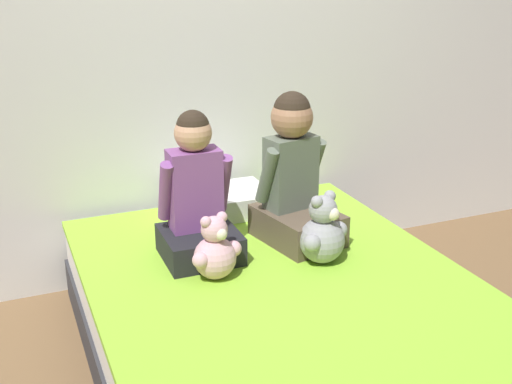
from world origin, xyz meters
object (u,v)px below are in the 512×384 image
Objects in this scene: child_on_right at (294,179)px; teddy_bear_held_by_right_child at (323,233)px; pillow_at_headboard at (218,203)px; teddy_bear_held_by_left_child at (215,251)px; bed at (285,328)px; child_on_left at (197,200)px.

teddy_bear_held_by_right_child is (0.01, -0.26, -0.16)m from child_on_right.
teddy_bear_held_by_right_child reaches higher than pillow_at_headboard.
teddy_bear_held_by_left_child is 0.69m from pillow_at_headboard.
teddy_bear_held_by_left_child is 0.46m from teddy_bear_held_by_right_child.
teddy_bear_held_by_right_child is (0.46, -0.03, 0.01)m from teddy_bear_held_by_left_child.
teddy_bear_held_by_right_child is at bearing 28.29° from bed.
child_on_right reaches higher than teddy_bear_held_by_right_child.
teddy_bear_held_by_right_child is at bearing -71.82° from pillow_at_headboard.
child_on_right is (0.45, 0.00, 0.03)m from child_on_left.
pillow_at_headboard is (0.24, 0.42, -0.20)m from child_on_left.
pillow_at_headboard is at bearing 52.75° from teddy_bear_held_by_left_child.
child_on_right is 0.31m from teddy_bear_held_by_right_child.
bed is 6.53× the size of teddy_bear_held_by_right_child.
child_on_right is at bearing -62.54° from pillow_at_headboard.
child_on_right reaches higher than bed.
bed is 0.43m from teddy_bear_held_by_left_child.
child_on_right is 2.20× the size of teddy_bear_held_by_right_child.
teddy_bear_held_by_right_child is 0.72m from pillow_at_headboard.
bed is at bearing -50.46° from teddy_bear_held_by_left_child.
child_on_left reaches higher than teddy_bear_held_by_right_child.
child_on_right reaches higher than pillow_at_headboard.
pillow_at_headboard is (-0.22, 0.42, -0.23)m from child_on_right.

